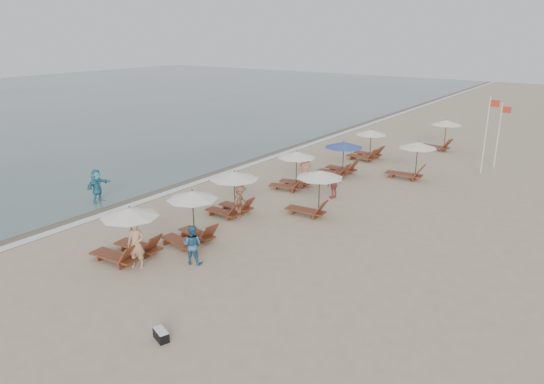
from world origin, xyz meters
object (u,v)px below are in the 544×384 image
Objects in this scene: beachgoer_far_a at (334,184)px; beachgoer_near at (136,244)px; inland_station_1 at (411,158)px; inland_station_0 at (314,188)px; duffel_bag at (161,335)px; lounger_station_1 at (190,218)px; inland_station_2 at (441,132)px; lounger_station_2 at (232,191)px; waterline_walker at (97,186)px; lounger_station_0 at (127,234)px; lounger_station_5 at (367,145)px; beachgoer_mid_b at (240,201)px; beachgoer_mid_a at (192,245)px; lounger_station_3 at (293,170)px; flag_pole_near at (487,132)px; beachgoer_far_b at (305,168)px; lounger_station_4 at (340,158)px.

beachgoer_near is at bearing 7.02° from beachgoer_far_a.
beachgoer_far_a is (-1.94, -5.84, -0.53)m from inland_station_1.
duffel_bag is at bearing -81.48° from inland_station_0.
inland_station_2 is (2.99, 23.11, 0.18)m from lounger_station_1.
lounger_station_2 reaches higher than waterline_walker.
lounger_station_0 reaches higher than duffel_bag.
lounger_station_1 reaches higher than inland_station_2.
lounger_station_5 is 1.59× the size of beachgoer_mid_b.
lounger_station_0 is at bearing -92.06° from lounger_station_5.
lounger_station_2 is 3.89m from inland_station_0.
lounger_station_3 is at bearing -98.70° from beachgoer_mid_a.
inland_station_0 reaches higher than lounger_station_3.
lounger_station_2 is 16.72m from flag_pole_near.
beachgoer_far_b is at bearing -105.74° from inland_station_2.
lounger_station_5 is at bearing -172.67° from flag_pole_near.
beachgoer_near is 0.39× the size of flag_pole_near.
lounger_station_3 is at bearing 94.51° from lounger_station_1.
flag_pole_near is at bearing 68.80° from lounger_station_1.
lounger_station_1 is 1.58× the size of beachgoer_mid_a.
lounger_station_2 is 5.43m from beachgoer_mid_a.
lounger_station_4 is at bearing 102.38° from duffel_bag.
lounger_station_3 is 4.06m from lounger_station_4.
lounger_station_1 reaches higher than beachgoer_mid_a.
lounger_station_4 is at bearing -85.72° from lounger_station_5.
beachgoer_mid_b is at bearing -92.00° from beachgoer_mid_a.
lounger_station_5 is 18.74m from beachgoer_mid_a.
inland_station_0 is at bearing -71.64° from lounger_station_4.
flag_pole_near is (7.35, 0.95, 1.62)m from lounger_station_5.
lounger_station_0 is 0.93× the size of inland_station_1.
flag_pole_near is (4.12, -4.79, 1.28)m from inland_station_2.
flag_pole_near is at bearing -52.22° from waterline_walker.
inland_station_0 is 3.52m from beachgoer_mid_b.
lounger_station_5 is 1.66× the size of beachgoer_mid_a.
waterline_walker is (-7.35, -2.53, 0.08)m from beachgoer_mid_b.
inland_station_0 is 4.25× the size of duffel_bag.
inland_station_1 reaches higher than waterline_walker.
beachgoer_mid_a is at bearing -93.77° from inland_station_2.
beachgoer_mid_b is at bearing 83.12° from lounger_station_0.
lounger_station_4 is 0.92× the size of inland_station_1.
duffel_bag is (1.69, -11.26, -1.21)m from inland_station_0.
beachgoer_far_a is 0.84× the size of beachgoer_far_b.
lounger_station_1 is at bearing 171.51° from beachgoer_mid_b.
lounger_station_1 is at bearing -97.37° from inland_station_2.
lounger_station_1 is 0.87× the size of inland_station_2.
beachgoer_mid_a is 1.01× the size of beachgoer_far_a.
waterline_walker is at bearing -34.94° from beachgoer_mid_a.
beachgoer_mid_a is at bearing -106.27° from flag_pole_near.
lounger_station_5 is at bearing 86.95° from lounger_station_3.
duffel_bag is (4.92, -9.10, -1.04)m from lounger_station_2.
beachgoer_far_b reaches higher than beachgoer_mid_a.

